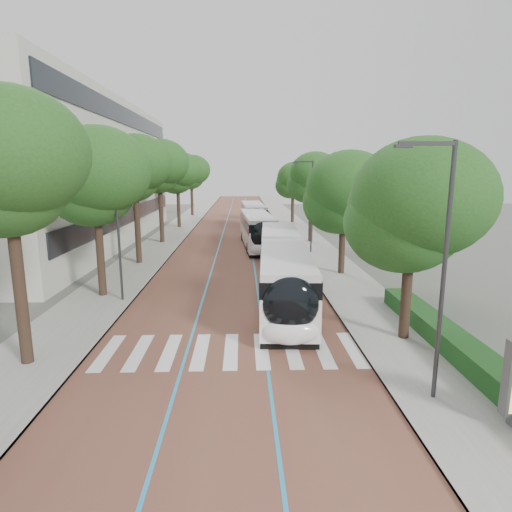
{
  "coord_description": "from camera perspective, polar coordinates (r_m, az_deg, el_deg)",
  "views": [
    {
      "loc": [
        0.69,
        -15.41,
        7.25
      ],
      "look_at": [
        1.47,
        8.89,
        2.4
      ],
      "focal_mm": 30.0,
      "sensor_mm": 36.0,
      "label": 1
    }
  ],
  "objects": [
    {
      "name": "streetlight_far",
      "position": [
        37.96,
        7.21,
        7.52
      ],
      "size": [
        1.82,
        0.2,
        8.0
      ],
      "color": "#323235",
      "rests_on": "sidewalk_right"
    },
    {
      "name": "trees_right",
      "position": [
        35.34,
        9.71,
        8.7
      ],
      "size": [
        5.93,
        47.38,
        8.56
      ],
      "color": "black",
      "rests_on": "ground"
    },
    {
      "name": "bus_queued_0",
      "position": [
        40.93,
        0.2,
        3.38
      ],
      "size": [
        3.29,
        12.53,
        3.2
      ],
      "rotation": [
        0.0,
        0.0,
        0.06
      ],
      "color": "white",
      "rests_on": "ground"
    },
    {
      "name": "streetlight_near",
      "position": [
        13.97,
        23.3,
        0.33
      ],
      "size": [
        1.82,
        0.2,
        8.0
      ],
      "color": "#323235",
      "rests_on": "sidewalk_right"
    },
    {
      "name": "lane_line_right",
      "position": [
        55.89,
        -0.9,
        3.85
      ],
      "size": [
        0.12,
        126.0,
        0.01
      ],
      "primitive_type": "cube",
      "color": "teal",
      "rests_on": "road"
    },
    {
      "name": "trees_left",
      "position": [
        41.76,
        -13.39,
        10.62
      ],
      "size": [
        5.71,
        60.44,
        9.74
      ],
      "color": "black",
      "rests_on": "ground"
    },
    {
      "name": "hedge",
      "position": [
        18.8,
        25.35,
        -10.83
      ],
      "size": [
        1.2,
        14.0,
        0.8
      ],
      "primitive_type": "cube",
      "color": "#174419",
      "rests_on": "sidewalk_right"
    },
    {
      "name": "zebra_crossing",
      "position": [
        17.94,
        -3.34,
        -12.49
      ],
      "size": [
        10.55,
        3.6,
        0.01
      ],
      "color": "silver",
      "rests_on": "ground"
    },
    {
      "name": "kerb_left",
      "position": [
        56.23,
        -8.27,
        3.82
      ],
      "size": [
        0.2,
        140.0,
        0.14
      ],
      "primitive_type": "cube",
      "color": "gray",
      "rests_on": "ground"
    },
    {
      "name": "bus_queued_1",
      "position": [
        53.81,
        -0.34,
        5.28
      ],
      "size": [
        3.09,
        12.5,
        3.2
      ],
      "rotation": [
        0.0,
        0.0,
        0.05
      ],
      "color": "white",
      "rests_on": "ground"
    },
    {
      "name": "office_building",
      "position": [
        47.87,
        -27.18,
        9.77
      ],
      "size": [
        18.11,
        40.0,
        14.0
      ],
      "color": "#BAB9AD",
      "rests_on": "ground"
    },
    {
      "name": "sidewalk_right",
      "position": [
        56.29,
        5.13,
        3.9
      ],
      "size": [
        4.0,
        140.0,
        0.12
      ],
      "primitive_type": "cube",
      "color": "gray",
      "rests_on": "ground"
    },
    {
      "name": "lane_line_left",
      "position": [
        55.93,
        -4.19,
        3.83
      ],
      "size": [
        0.12,
        126.0,
        0.01
      ],
      "primitive_type": "cube",
      "color": "teal",
      "rests_on": "road"
    },
    {
      "name": "road",
      "position": [
        55.89,
        -2.54,
        3.83
      ],
      "size": [
        11.0,
        140.0,
        0.02
      ],
      "primitive_type": "cube",
      "color": "brown",
      "rests_on": "ground"
    },
    {
      "name": "sidewalk_left",
      "position": [
        56.48,
        -10.19,
        3.79
      ],
      "size": [
        4.0,
        140.0,
        0.12
      ],
      "primitive_type": "cube",
      "color": "gray",
      "rests_on": "ground"
    },
    {
      "name": "lamp_post_left",
      "position": [
        24.58,
        -17.9,
        3.42
      ],
      "size": [
        0.14,
        0.14,
        8.0
      ],
      "primitive_type": "cylinder",
      "color": "#323235",
      "rests_on": "sidewalk_left"
    },
    {
      "name": "ground",
      "position": [
        17.05,
        -4.11,
        -13.92
      ],
      "size": [
        160.0,
        160.0,
        0.0
      ],
      "primitive_type": "plane",
      "color": "#51544C",
      "rests_on": "ground"
    },
    {
      "name": "kerb_right",
      "position": [
        56.09,
        3.2,
        3.9
      ],
      "size": [
        0.2,
        140.0,
        0.14
      ],
      "primitive_type": "cube",
      "color": "gray",
      "rests_on": "ground"
    },
    {
      "name": "lead_bus",
      "position": [
        25.49,
        3.53,
        -1.48
      ],
      "size": [
        3.49,
        18.5,
        3.2
      ],
      "rotation": [
        0.0,
        0.0,
        -0.05
      ],
      "color": "black",
      "rests_on": "ground"
    }
  ]
}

